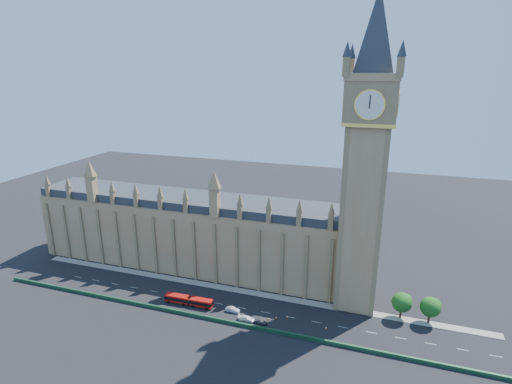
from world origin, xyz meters
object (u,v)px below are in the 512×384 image
(car_white, at_px, (246,318))
(red_bus, at_px, (189,301))
(car_grey, at_px, (261,322))
(car_silver, at_px, (233,310))

(car_white, bearing_deg, red_bus, 80.20)
(red_bus, xyz_separation_m, car_grey, (25.12, -2.36, -0.78))
(red_bus, height_order, car_white, red_bus)
(car_grey, distance_m, car_silver, 10.67)
(car_grey, bearing_deg, red_bus, 88.58)
(red_bus, xyz_separation_m, car_silver, (14.90, 0.71, -0.70))
(car_silver, relative_size, car_white, 0.88)
(car_silver, bearing_deg, car_grey, -104.36)
(car_grey, relative_size, car_white, 0.76)
(red_bus, relative_size, car_grey, 4.14)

